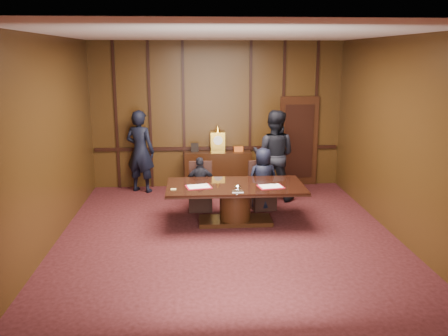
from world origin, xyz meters
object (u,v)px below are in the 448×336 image
sideboard (218,169)px  signatory_left (201,184)px  signatory_right (263,179)px  witness_left (140,151)px  conference_table (235,197)px  witness_right (274,155)px

sideboard → signatory_left: size_ratio=1.41×
signatory_right → witness_left: (-2.68, 1.52, 0.31)m
conference_table → signatory_left: bearing=129.1°
signatory_right → witness_right: size_ratio=0.66×
conference_table → signatory_left: size_ratio=2.31×
sideboard → conference_table: bearing=-85.4°
signatory_left → signatory_right: signatory_right is taller
signatory_left → witness_left: bearing=-49.9°
conference_table → sideboard: bearing=94.6°
signatory_right → conference_table: bearing=42.1°
signatory_left → witness_left: size_ratio=0.59×
sideboard → signatory_right: bearing=-63.2°
sideboard → witness_left: bearing=-175.0°
witness_left → conference_table: bearing=154.4°
sideboard → witness_right: (1.19, -0.96, 0.52)m
signatory_left → witness_right: size_ratio=0.57×
conference_table → signatory_left: (-0.65, 0.80, 0.06)m
signatory_left → witness_right: 1.85m
sideboard → conference_table: size_ratio=0.61×
conference_table → signatory_left: 1.03m
sideboard → signatory_left: bearing=-104.9°
sideboard → signatory_right: size_ratio=1.22×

